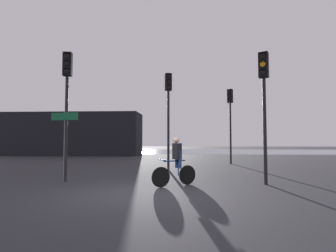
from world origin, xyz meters
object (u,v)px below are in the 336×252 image
at_px(distant_building, 73,134).
at_px(cyclist, 176,161).
at_px(traffic_light_center, 168,103).
at_px(traffic_light_far_right, 230,112).
at_px(traffic_light_near_left, 67,92).
at_px(direction_sign_post, 65,136).
at_px(traffic_light_near_right, 264,92).

height_order(distant_building, cyclist, distant_building).
bearing_deg(traffic_light_center, traffic_light_far_right, -155.52).
distance_m(traffic_light_center, traffic_light_far_right, 5.39).
bearing_deg(traffic_light_near_left, direction_sign_post, 30.82).
xyz_separation_m(distant_building, traffic_light_near_left, (7.06, -17.11, 1.19)).
xyz_separation_m(traffic_light_center, traffic_light_near_left, (-3.63, -3.91, -0.09)).
height_order(distant_building, traffic_light_near_right, traffic_light_near_right).
relative_size(distant_building, traffic_light_center, 2.79).
relative_size(traffic_light_far_right, direction_sign_post, 1.88).
bearing_deg(distant_building, traffic_light_far_right, -32.99).
bearing_deg(direction_sign_post, cyclist, 179.54).
bearing_deg(direction_sign_post, distant_building, -58.76).
bearing_deg(traffic_light_near_right, traffic_light_far_right, -63.70).
relative_size(traffic_light_center, direction_sign_post, 1.93).
height_order(traffic_light_center, direction_sign_post, traffic_light_center).
height_order(traffic_light_near_left, direction_sign_post, traffic_light_near_left).
bearing_deg(traffic_light_near_left, distant_building, -77.06).
relative_size(traffic_light_near_right, traffic_light_far_right, 0.95).
distance_m(traffic_light_center, traffic_light_near_right, 5.53).
distance_m(direction_sign_post, cyclist, 4.33).
relative_size(traffic_light_center, traffic_light_near_left, 1.03).
distance_m(distant_building, traffic_light_near_left, 18.55).
bearing_deg(traffic_light_near_left, traffic_light_center, -142.33).
height_order(distant_building, traffic_light_far_right, traffic_light_far_right).
distance_m(traffic_light_center, traffic_light_near_left, 5.33).
bearing_deg(traffic_light_near_left, traffic_light_near_right, 168.25).
distance_m(traffic_light_near_right, cyclist, 3.92).
bearing_deg(distant_building, traffic_light_center, -51.02).
distance_m(traffic_light_far_right, direction_sign_post, 10.89).
height_order(distant_building, traffic_light_center, traffic_light_center).
xyz_separation_m(traffic_light_far_right, direction_sign_post, (-7.51, -7.71, -1.67)).
bearing_deg(cyclist, traffic_light_far_right, -56.00).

